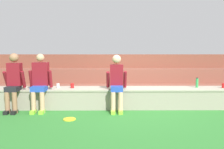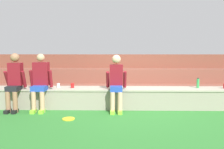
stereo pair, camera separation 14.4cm
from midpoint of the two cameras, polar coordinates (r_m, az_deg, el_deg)
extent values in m
plane|color=#2D752D|center=(5.52, 7.08, -9.21)|extent=(80.00, 80.00, 0.00)
cube|color=gray|center=(5.74, 6.81, -6.00)|extent=(8.37, 0.58, 0.51)
cube|color=#ABA28E|center=(5.70, 6.84, -3.67)|extent=(8.41, 0.62, 0.04)
cube|color=brown|center=(6.61, 6.04, -4.64)|extent=(10.95, 0.56, 0.44)
cube|color=brown|center=(7.12, 5.67, -2.05)|extent=(10.95, 0.56, 0.88)
cube|color=brown|center=(7.65, 5.36, 0.19)|extent=(10.95, 0.56, 1.33)
cylinder|color=#996B4C|center=(5.76, -24.56, -6.50)|extent=(0.11, 0.11, 0.51)
cylinder|color=#996B4C|center=(5.69, -22.98, -6.58)|extent=(0.11, 0.11, 0.51)
cube|color=black|center=(5.77, -24.63, -8.64)|extent=(0.10, 0.22, 0.08)
cube|color=black|center=(5.70, -23.06, -8.75)|extent=(0.10, 0.22, 0.08)
cube|color=black|center=(5.79, -23.32, -3.27)|extent=(0.28, 0.34, 0.12)
cube|color=maroon|center=(5.87, -22.92, 0.11)|extent=(0.31, 0.20, 0.55)
sphere|color=#996B4C|center=(5.85, -23.08, 4.02)|extent=(0.21, 0.21, 0.21)
cylinder|color=maroon|center=(5.96, -24.76, -1.08)|extent=(0.08, 0.24, 0.42)
cylinder|color=maroon|center=(5.79, -21.08, -1.12)|extent=(0.08, 0.20, 0.42)
cylinder|color=tan|center=(5.55, -18.82, -6.73)|extent=(0.11, 0.11, 0.51)
cylinder|color=tan|center=(5.48, -16.80, -6.81)|extent=(0.11, 0.11, 0.51)
cube|color=#8CD833|center=(5.56, -18.88, -8.95)|extent=(0.10, 0.22, 0.08)
cube|color=#8CD833|center=(5.50, -16.85, -9.06)|extent=(0.10, 0.22, 0.08)
cube|color=#2347B2|center=(5.58, -17.49, -3.39)|extent=(0.33, 0.32, 0.12)
cube|color=maroon|center=(5.69, -17.06, 0.21)|extent=(0.37, 0.20, 0.56)
sphere|color=tan|center=(5.67, -17.19, 4.18)|extent=(0.19, 0.19, 0.19)
cylinder|color=maroon|center=(5.76, -19.31, -1.06)|extent=(0.08, 0.17, 0.43)
cylinder|color=maroon|center=(5.62, -14.80, -1.09)|extent=(0.08, 0.16, 0.43)
cylinder|color=#DBAD89|center=(5.20, 0.93, -7.25)|extent=(0.11, 0.11, 0.51)
cylinder|color=#DBAD89|center=(5.20, 2.87, -7.25)|extent=(0.11, 0.11, 0.51)
cube|color=#8CD833|center=(5.22, 0.93, -9.62)|extent=(0.10, 0.22, 0.08)
cube|color=#8CD833|center=(5.22, 2.88, -9.62)|extent=(0.10, 0.22, 0.08)
cube|color=#2347B2|center=(5.28, 1.89, -3.64)|extent=(0.29, 0.34, 0.12)
cube|color=maroon|center=(5.42, 1.88, -0.09)|extent=(0.32, 0.20, 0.51)
sphere|color=#DBAD89|center=(5.40, 1.89, 3.93)|extent=(0.22, 0.22, 0.22)
cylinder|color=maroon|center=(5.42, -0.34, -1.30)|extent=(0.08, 0.24, 0.42)
cylinder|color=maroon|center=(5.43, 4.08, -1.31)|extent=(0.08, 0.21, 0.42)
cylinder|color=green|center=(6.08, 21.87, -2.12)|extent=(0.07, 0.07, 0.24)
cylinder|color=black|center=(6.07, 21.92, -0.91)|extent=(0.04, 0.04, 0.02)
cylinder|color=white|center=(5.87, -12.96, -2.75)|extent=(0.08, 0.08, 0.11)
cylinder|color=red|center=(5.74, -9.44, -2.82)|extent=(0.09, 0.09, 0.12)
cylinder|color=yellow|center=(4.90, -10.29, -11.17)|extent=(0.26, 0.26, 0.02)
camera|label=1|loc=(0.07, -89.27, 0.08)|focal=35.52mm
camera|label=2|loc=(0.07, 90.73, -0.08)|focal=35.52mm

